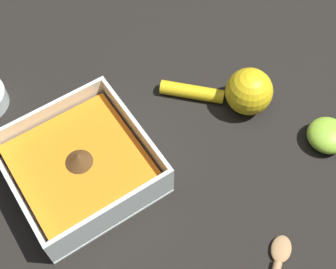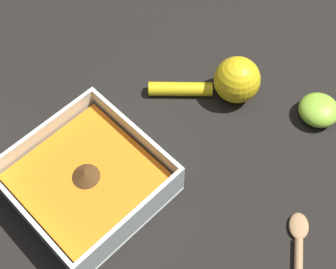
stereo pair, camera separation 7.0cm
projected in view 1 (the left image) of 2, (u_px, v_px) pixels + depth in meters
ground_plane at (62, 171)px, 0.71m from camera, size 4.00×4.00×0.00m
square_dish at (81, 168)px, 0.69m from camera, size 0.20×0.20×0.07m
lemon_squeezer at (242, 91)px, 0.74m from camera, size 0.15×0.15×0.08m
lemon_half at (328, 135)px, 0.72m from camera, size 0.06×0.06×0.04m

